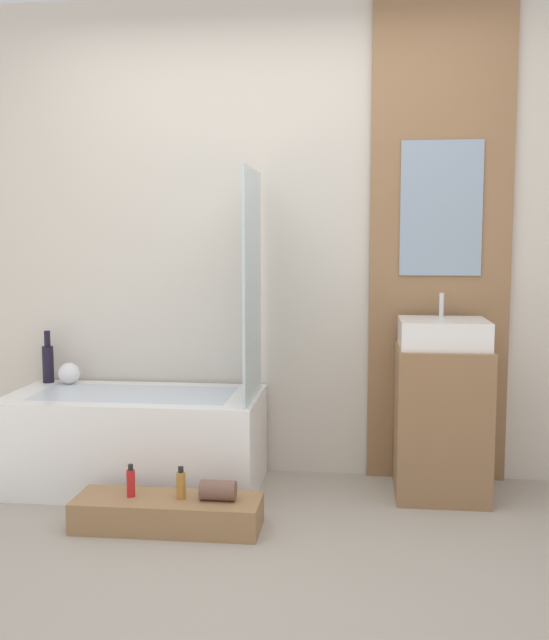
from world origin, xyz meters
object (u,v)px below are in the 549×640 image
vase_tall_dark (48,361)px  vase_round_light (69,373)px  bottle_soap_secondary (181,484)px  sink (443,333)px  wooden_step_bench (168,513)px  bottle_soap_primary (131,482)px  bathtub (136,440)px

vase_tall_dark → vase_round_light: vase_tall_dark is taller
vase_round_light → bottle_soap_secondary: (0.82, -0.76, -0.35)m
vase_round_light → sink: bearing=-4.3°
bottle_soap_secondary → vase_round_light: bearing=137.0°
bottle_soap_secondary → wooden_step_bench: bearing=-180.0°
vase_tall_dark → bottle_soap_secondary: size_ratio=1.99×
vase_round_light → bottle_soap_primary: bearing=-52.4°
wooden_step_bench → vase_round_light: (-0.76, 0.76, 0.49)m
wooden_step_bench → bottle_soap_secondary: (0.06, 0.00, 0.14)m
wooden_step_bench → sink: bearing=25.7°
wooden_step_bench → bottle_soap_secondary: bottle_soap_secondary is taller
vase_tall_dark → bottle_soap_primary: size_ratio=1.96×
vase_tall_dark → bottle_soap_primary: (0.72, -0.79, -0.41)m
bathtub → vase_round_light: bearing=154.0°
wooden_step_bench → bottle_soap_primary: (-0.17, 0.00, 0.14)m
bathtub → sink: sink is taller
vase_round_light → bottle_soap_primary: 1.03m
vase_tall_dark → vase_round_light: (0.13, -0.03, -0.06)m
vase_tall_dark → bottle_soap_secondary: vase_tall_dark is taller
bathtub → vase_tall_dark: bearing=157.0°
wooden_step_bench → vase_tall_dark: 1.31m
bathtub → vase_round_light: vase_round_light is taller
wooden_step_bench → bottle_soap_primary: bearing=180.0°
vase_tall_dark → vase_round_light: 0.15m
wooden_step_bench → sink: (1.27, 0.61, 0.76)m
bathtub → wooden_step_bench: 0.66m
bathtub → vase_round_light: (-0.44, 0.22, 0.31)m
sink → vase_round_light: size_ratio=3.64×
sink → bottle_soap_secondary: sink is taller
bathtub → bottle_soap_primary: 0.57m
bottle_soap_primary → sink: bearing=23.0°
vase_round_light → wooden_step_bench: bearing=-45.3°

